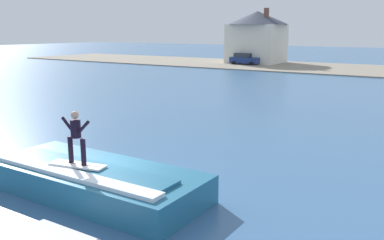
% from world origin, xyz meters
% --- Properties ---
extents(ground_plane, '(260.00, 260.00, 0.00)m').
position_xyz_m(ground_plane, '(0.00, 0.00, 0.00)').
color(ground_plane, '#39628E').
extents(wave_crest, '(7.49, 3.05, 1.04)m').
position_xyz_m(wave_crest, '(-0.03, -0.95, 0.49)').
color(wave_crest, '#226385').
rests_on(wave_crest, ground_plane).
extents(surfboard, '(1.95, 0.88, 0.06)m').
position_xyz_m(surfboard, '(-0.31, -1.35, 1.07)').
color(surfboard, white).
rests_on(surfboard, wave_crest).
extents(surfer, '(1.21, 0.32, 1.70)m').
position_xyz_m(surfer, '(-0.32, -1.33, 2.05)').
color(surfer, black).
rests_on(surfer, surfboard).
extents(shoreline_bank, '(120.00, 17.63, 0.14)m').
position_xyz_m(shoreline_bank, '(0.00, 49.31, 0.07)').
color(shoreline_bank, gray).
rests_on(shoreline_bank, ground_plane).
extents(car_near_shore, '(4.52, 2.23, 1.86)m').
position_xyz_m(car_near_shore, '(-18.25, 48.45, 0.95)').
color(car_near_shore, navy).
rests_on(car_near_shore, ground_plane).
extents(house_with_chimney, '(9.69, 9.69, 8.56)m').
position_xyz_m(house_with_chimney, '(-18.13, 52.38, 4.52)').
color(house_with_chimney, silver).
rests_on(house_with_chimney, ground_plane).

